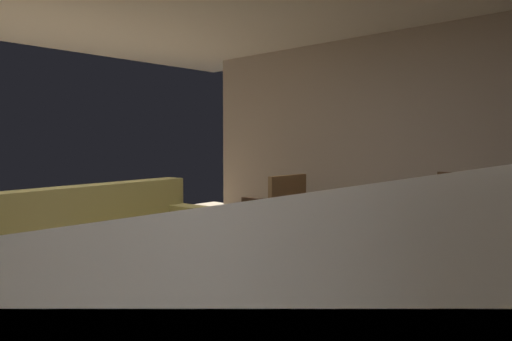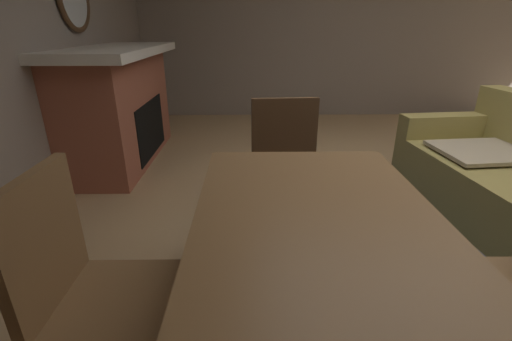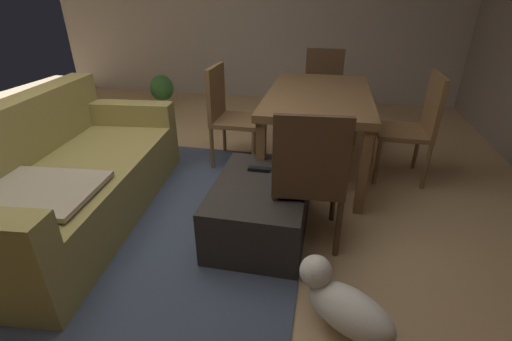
# 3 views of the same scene
# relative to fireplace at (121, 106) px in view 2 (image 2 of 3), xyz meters

# --- Properties ---
(floor) EXTENTS (8.64, 8.64, 0.00)m
(floor) POSITION_rel_fireplace_xyz_m (1.50, 2.64, -0.59)
(floor) COLOR tan
(wall_left) EXTENTS (0.12, 6.43, 2.55)m
(wall_left) POSITION_rel_fireplace_xyz_m (-2.10, 2.64, 0.68)
(wall_left) COLOR gray
(wall_left) RESTS_ON ground
(area_rug) EXTENTS (2.60, 2.00, 0.01)m
(area_rug) POSITION_rel_fireplace_xyz_m (1.54, 2.58, -0.58)
(area_rug) COLOR #3D475B
(area_rug) RESTS_ON ground
(fireplace) EXTENTS (1.95, 0.76, 1.17)m
(fireplace) POSITION_rel_fireplace_xyz_m (0.00, 0.00, 0.00)
(fireplace) COLOR #9E5642
(fireplace) RESTS_ON ground
(ottoman_coffee_table) EXTENTS (0.90, 0.61, 0.39)m
(ottoman_coffee_table) POSITION_rel_fireplace_xyz_m (1.54, 1.89, -0.40)
(ottoman_coffee_table) COLOR #2D2826
(ottoman_coffee_table) RESTS_ON ground
(tv_remote) EXTENTS (0.05, 0.16, 0.02)m
(tv_remote) POSITION_rel_fireplace_xyz_m (1.72, 1.94, -0.19)
(tv_remote) COLOR black
(tv_remote) RESTS_ON ottoman_coffee_table
(dining_table) EXTENTS (1.50, 0.88, 0.74)m
(dining_table) POSITION_rel_fireplace_xyz_m (2.62, 1.59, 0.07)
(dining_table) COLOR brown
(dining_table) RESTS_ON ground
(dining_chair_west) EXTENTS (0.47, 0.47, 0.93)m
(dining_chair_west) POSITION_rel_fireplace_xyz_m (1.48, 1.58, -0.07)
(dining_chair_west) COLOR #513823
(dining_chair_west) RESTS_ON ground
(dining_chair_south) EXTENTS (0.44, 0.44, 0.93)m
(dining_chair_south) POSITION_rel_fireplace_xyz_m (2.62, 0.75, -0.07)
(dining_chair_south) COLOR brown
(dining_chair_south) RESTS_ON ground
(small_dog) EXTENTS (0.43, 0.51, 0.31)m
(small_dog) POSITION_rel_fireplace_xyz_m (0.81, 1.34, -0.41)
(small_dog) COLOR silver
(small_dog) RESTS_ON ground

